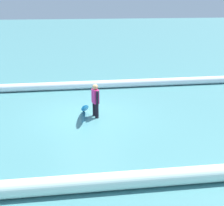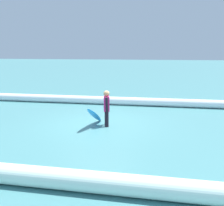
{
  "view_description": "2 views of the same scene",
  "coord_description": "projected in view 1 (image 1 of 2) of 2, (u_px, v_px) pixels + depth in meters",
  "views": [
    {
      "loc": [
        1.0,
        11.82,
        4.37
      ],
      "look_at": [
        -0.86,
        0.64,
        0.68
      ],
      "focal_mm": 51.06,
      "sensor_mm": 36.0,
      "label": 1
    },
    {
      "loc": [
        -2.41,
        10.53,
        2.81
      ],
      "look_at": [
        -0.72,
        1.45,
        1.1
      ],
      "focal_mm": 47.28,
      "sensor_mm": 36.0,
      "label": 2
    }
  ],
  "objects": [
    {
      "name": "wave_crest_foreground",
      "position": [
        81.0,
        85.0,
        16.24
      ],
      "size": [
        22.43,
        0.64,
        0.41
      ],
      "primitive_type": "cylinder",
      "rotation": [
        0.0,
        1.57,
        -0.01
      ],
      "color": "white",
      "rests_on": "ground_plane"
    },
    {
      "name": "wave_crest_midground",
      "position": [
        113.0,
        181.0,
        7.64
      ],
      "size": [
        20.54,
        0.94,
        0.44
      ],
      "primitive_type": "cylinder",
      "rotation": [
        0.0,
        1.57,
        -0.02
      ],
      "color": "white",
      "rests_on": "ground_plane"
    },
    {
      "name": "surfer",
      "position": [
        95.0,
        99.0,
        12.24
      ],
      "size": [
        0.27,
        0.61,
        1.31
      ],
      "rotation": [
        0.0,
        0.0,
        4.95
      ],
      "color": "black",
      "rests_on": "ground_plane"
    },
    {
      "name": "surfboard",
      "position": [
        85.0,
        108.0,
        12.17
      ],
      "size": [
        0.3,
        1.68,
        0.85
      ],
      "color": "#268CE5",
      "rests_on": "ground_plane"
    },
    {
      "name": "ground_plane",
      "position": [
        88.0,
        115.0,
        12.6
      ],
      "size": [
        130.81,
        130.81,
        0.0
      ],
      "primitive_type": "plane",
      "color": "teal"
    }
  ]
}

